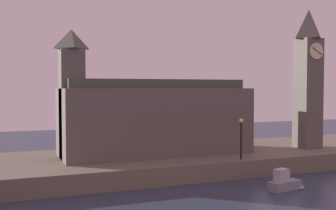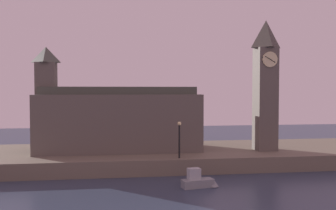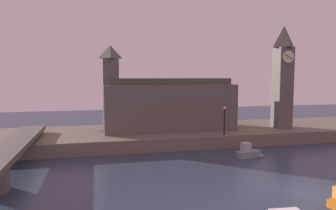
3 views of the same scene
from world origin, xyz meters
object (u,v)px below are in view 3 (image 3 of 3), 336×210
object	(u,v)px
clock_tower	(283,75)
boat_cruiser_grey	(250,152)
streetlamp	(224,117)
parliament_hall	(165,104)

from	to	relation	value
clock_tower	boat_cruiser_grey	distance (m)	14.56
streetlamp	clock_tower	bearing A→B (deg)	18.81
clock_tower	parliament_hall	world-z (taller)	clock_tower
clock_tower	streetlamp	size ratio (longest dim) A/B	4.00
streetlamp	boat_cruiser_grey	bearing A→B (deg)	-80.24
parliament_hall	boat_cruiser_grey	world-z (taller)	parliament_hall
streetlamp	boat_cruiser_grey	xyz separation A→B (m)	(0.84, -4.87, -3.16)
parliament_hall	streetlamp	xyz separation A→B (m)	(5.97, -5.56, -1.17)
clock_tower	streetlamp	bearing A→B (deg)	-161.19
streetlamp	boat_cruiser_grey	distance (m)	5.86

